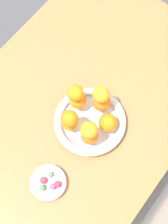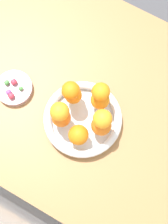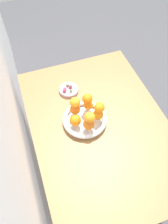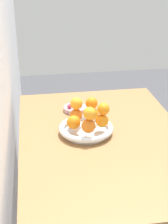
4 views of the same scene
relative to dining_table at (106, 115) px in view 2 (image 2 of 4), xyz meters
name	(u,v)px [view 2 (image 2 of 4)]	position (x,y,z in m)	size (l,w,h in m)	color
ground_plane	(98,146)	(0.00, 0.00, -0.65)	(6.00, 6.00, 0.00)	#4C4C51
dining_table	(106,115)	(0.00, 0.00, 0.00)	(1.10, 0.76, 0.74)	#9E7042
fruit_bowl	(83,119)	(0.05, 0.07, 0.11)	(0.25, 0.25, 0.04)	silver
candy_dish	(14,88)	(0.30, 0.09, 0.10)	(0.12, 0.12, 0.02)	#B28C99
orange_0	(61,118)	(0.10, 0.11, 0.16)	(0.06, 0.06, 0.06)	orange
orange_1	(78,135)	(0.03, 0.13, 0.16)	(0.06, 0.06, 0.06)	orange
orange_2	(101,125)	(-0.01, 0.08, 0.16)	(0.06, 0.06, 0.06)	orange
orange_3	(100,100)	(0.03, 0.01, 0.16)	(0.06, 0.06, 0.06)	orange
orange_4	(73,95)	(0.11, 0.03, 0.16)	(0.05, 0.05, 0.05)	orange
orange_5	(71,91)	(0.11, 0.04, 0.21)	(0.06, 0.06, 0.06)	orange
orange_6	(103,119)	(-0.01, 0.07, 0.22)	(0.06, 0.06, 0.06)	orange
orange_7	(100,92)	(0.03, 0.00, 0.22)	(0.06, 0.06, 0.06)	orange
orange_8	(60,111)	(0.11, 0.11, 0.22)	(0.06, 0.06, 0.06)	orange
candy_ball_0	(7,83)	(0.32, 0.09, 0.12)	(0.02, 0.02, 0.02)	#4C9947
candy_ball_1	(11,96)	(0.29, 0.12, 0.12)	(0.02, 0.02, 0.02)	#C6384C
candy_ball_2	(21,88)	(0.27, 0.09, 0.12)	(0.01, 0.01, 0.01)	#4C9947
candy_ball_3	(9,92)	(0.30, 0.12, 0.12)	(0.02, 0.02, 0.02)	#8C4C99
candy_ball_4	(14,82)	(0.30, 0.08, 0.12)	(0.02, 0.02, 0.02)	#C6384C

